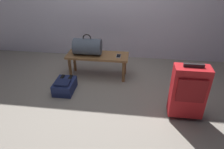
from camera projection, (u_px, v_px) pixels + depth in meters
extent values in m
plane|color=gray|center=(98.00, 102.00, 2.88)|extent=(6.60, 6.60, 0.00)
cube|color=olive|center=(98.00, 56.00, 3.34)|extent=(1.00, 0.36, 0.04)
cylinder|color=olive|center=(70.00, 68.00, 3.37)|extent=(0.05, 0.05, 0.36)
cylinder|color=olive|center=(124.00, 72.00, 3.27)|extent=(0.05, 0.05, 0.36)
cylinder|color=olive|center=(75.00, 61.00, 3.60)|extent=(0.05, 0.05, 0.36)
cylinder|color=olive|center=(125.00, 64.00, 3.50)|extent=(0.05, 0.05, 0.36)
cylinder|color=#475160|center=(87.00, 47.00, 3.28)|extent=(0.44, 0.26, 0.26)
torus|color=black|center=(87.00, 38.00, 3.21)|extent=(0.14, 0.02, 0.14)
cube|color=silver|center=(119.00, 56.00, 3.27)|extent=(0.07, 0.14, 0.01)
cube|color=black|center=(119.00, 56.00, 3.27)|extent=(0.06, 0.13, 0.00)
cube|color=red|center=(188.00, 92.00, 2.44)|extent=(0.40, 0.20, 0.66)
cube|color=maroon|center=(191.00, 91.00, 2.31)|extent=(0.32, 0.02, 0.30)
cube|color=#262628|center=(194.00, 65.00, 2.27)|extent=(0.23, 0.03, 0.04)
cylinder|color=black|center=(171.00, 110.00, 2.69)|extent=(0.02, 0.05, 0.05)
cylinder|color=black|center=(193.00, 112.00, 2.66)|extent=(0.02, 0.05, 0.05)
cube|color=navy|center=(65.00, 86.00, 3.08)|extent=(0.28, 0.38, 0.17)
cube|color=#182045|center=(62.00, 83.00, 2.97)|extent=(0.21, 0.17, 0.04)
cube|color=black|center=(61.00, 78.00, 3.10)|extent=(0.04, 0.19, 0.02)
cube|color=black|center=(70.00, 79.00, 3.08)|extent=(0.04, 0.19, 0.02)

